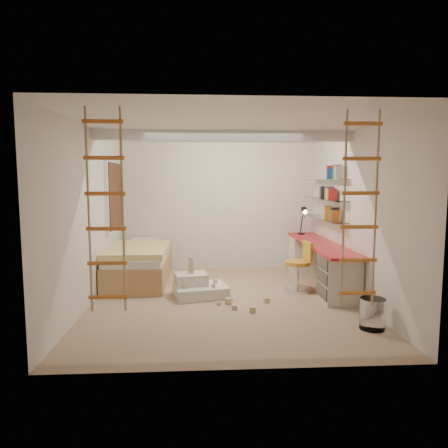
{
  "coord_description": "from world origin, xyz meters",
  "views": [
    {
      "loc": [
        -0.36,
        -5.94,
        1.83
      ],
      "look_at": [
        0.0,
        0.3,
        1.15
      ],
      "focal_mm": 32.0,
      "sensor_mm": 36.0,
      "label": 1
    }
  ],
  "objects": [
    {
      "name": "floor",
      "position": [
        0.0,
        0.0,
        0.0
      ],
      "size": [
        4.5,
        4.5,
        0.0
      ],
      "primitive_type": "plane",
      "color": "tan",
      "rests_on": "ground"
    },
    {
      "name": "ceiling_beam",
      "position": [
        0.0,
        0.3,
        2.52
      ],
      "size": [
        4.0,
        0.18,
        0.16
      ],
      "primitive_type": "cube",
      "color": "white",
      "rests_on": "ceiling"
    },
    {
      "name": "window_frame",
      "position": [
        -1.97,
        1.5,
        1.55
      ],
      "size": [
        0.06,
        1.15,
        1.35
      ],
      "primitive_type": "cube",
      "color": "white",
      "rests_on": "wall_left"
    },
    {
      "name": "window_blind",
      "position": [
        -1.93,
        1.5,
        1.55
      ],
      "size": [
        0.02,
        1.0,
        1.2
      ],
      "primitive_type": "cube",
      "color": "#4C2D1E",
      "rests_on": "window_frame"
    },
    {
      "name": "rope_ladder_left",
      "position": [
        -1.35,
        -1.75,
        1.52
      ],
      "size": [
        0.41,
        0.04,
        2.13
      ],
      "primitive_type": null,
      "color": "orange",
      "rests_on": "ceiling"
    },
    {
      "name": "rope_ladder_right",
      "position": [
        1.35,
        -1.75,
        1.52
      ],
      "size": [
        0.41,
        0.04,
        2.13
      ],
      "primitive_type": null,
      "color": "orange",
      "rests_on": "ceiling"
    },
    {
      "name": "waste_bin",
      "position": [
        1.75,
        -1.28,
        0.19
      ],
      "size": [
        0.31,
        0.31,
        0.39
      ],
      "primitive_type": "cylinder",
      "color": "white",
      "rests_on": "floor"
    },
    {
      "name": "desk",
      "position": [
        1.72,
        0.86,
        0.4
      ],
      "size": [
        0.56,
        2.8,
        0.75
      ],
      "color": "red",
      "rests_on": "floor"
    },
    {
      "name": "shelves",
      "position": [
        1.87,
        1.13,
        1.5
      ],
      "size": [
        0.25,
        1.8,
        0.71
      ],
      "color": "white",
      "rests_on": "wall_right"
    },
    {
      "name": "bed",
      "position": [
        -1.48,
        1.23,
        0.33
      ],
      "size": [
        1.02,
        2.0,
        0.69
      ],
      "color": "#AD7F51",
      "rests_on": "floor"
    },
    {
      "name": "task_lamp",
      "position": [
        1.67,
        1.82,
        1.14
      ],
      "size": [
        0.14,
        0.36,
        0.57
      ],
      "color": "black",
      "rests_on": "desk"
    },
    {
      "name": "swivel_chair",
      "position": [
        1.25,
        0.47,
        0.3
      ],
      "size": [
        0.55,
        0.55,
        0.82
      ],
      "color": "orange",
      "rests_on": "floor"
    },
    {
      "name": "play_platform",
      "position": [
        -0.42,
        0.26,
        0.14
      ],
      "size": [
        0.92,
        0.78,
        0.36
      ],
      "color": "silver",
      "rests_on": "floor"
    },
    {
      "name": "toy_blocks",
      "position": [
        -0.15,
        -0.01,
        0.22
      ],
      "size": [
        1.3,
        1.01,
        0.63
      ],
      "color": "#CCB284",
      "rests_on": "floor"
    },
    {
      "name": "books",
      "position": [
        1.87,
        1.13,
        1.6
      ],
      "size": [
        0.14,
        0.7,
        0.92
      ],
      "color": "orange",
      "rests_on": "shelves"
    }
  ]
}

